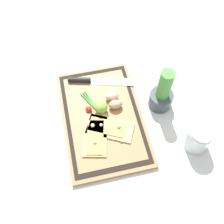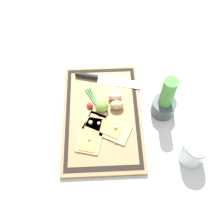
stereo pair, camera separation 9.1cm
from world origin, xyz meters
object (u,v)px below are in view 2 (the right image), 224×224
sauce_jar (193,152)px  cherry_tomato_red (90,106)px  pizza_slice_far (107,127)px  egg_brown (117,105)px  herb_pot (165,102)px  knife (97,78)px  egg_pink (115,96)px  pizza_slice_near (91,132)px  lime (101,106)px

sauce_jar → cherry_tomato_red: bearing=-120.7°
pizza_slice_far → egg_brown: size_ratio=3.59×
cherry_tomato_red → herb_pot: (0.02, 0.30, 0.04)m
egg_brown → sauce_jar: (0.22, 0.27, 0.01)m
knife → egg_pink: size_ratio=5.05×
herb_pot → sauce_jar: (0.21, 0.08, -0.02)m
sauce_jar → pizza_slice_near: bearing=-106.5°
egg_pink → lime: size_ratio=1.05×
lime → cherry_tomato_red: 0.05m
knife → egg_pink: egg_pink is taller
lime → sauce_jar: sauce_jar is taller
cherry_tomato_red → egg_brown: bearing=87.9°
lime → cherry_tomato_red: (-0.01, -0.05, -0.01)m
pizza_slice_near → sauce_jar: sauce_jar is taller
egg_brown → lime: 0.07m
egg_brown → sauce_jar: bearing=50.5°
pizza_slice_near → pizza_slice_far: bearing=106.3°
pizza_slice_far → cherry_tomato_red: cherry_tomato_red is taller
knife → cherry_tomato_red: cherry_tomato_red is taller
pizza_slice_near → knife: pizza_slice_near is taller
pizza_slice_far → egg_pink: egg_pink is taller
egg_brown → herb_pot: 0.19m
knife → lime: 0.16m
knife → lime: size_ratio=5.33×
knife → cherry_tomato_red: size_ratio=10.95×
lime → sauce_jar: 0.40m
pizza_slice_near → egg_pink: bearing=146.8°
egg_brown → herb_pot: bearing=85.4°
cherry_tomato_red → knife: bearing=168.0°
egg_pink → sauce_jar: sauce_jar is taller
egg_pink → herb_pot: size_ratio=0.27×
knife → herb_pot: 0.32m
egg_pink → herb_pot: 0.21m
egg_pink → egg_brown: bearing=6.7°
egg_pink → herb_pot: herb_pot is taller
egg_brown → cherry_tomato_red: egg_brown is taller
cherry_tomato_red → sauce_jar: size_ratio=0.23×
pizza_slice_near → cherry_tomato_red: cherry_tomato_red is taller
egg_brown → egg_pink: 0.04m
pizza_slice_far → sauce_jar: bearing=67.8°
pizza_slice_near → pizza_slice_far: (-0.02, 0.06, 0.00)m
pizza_slice_near → egg_brown: egg_brown is taller
pizza_slice_near → cherry_tomato_red: 0.11m
knife → cherry_tomato_red: (0.15, -0.03, 0.01)m
egg_pink → lime: bearing=-50.9°
egg_pink → pizza_slice_near: bearing=-33.2°
herb_pot → knife: bearing=-121.7°
pizza_slice_near → egg_pink: egg_pink is taller
lime → cherry_tomato_red: bearing=-102.3°
herb_pot → sauce_jar: 0.22m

